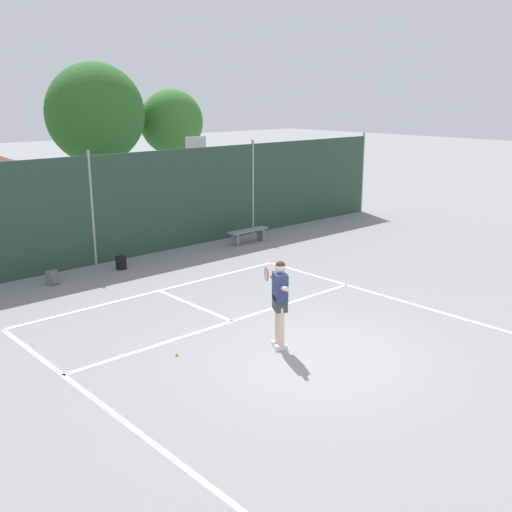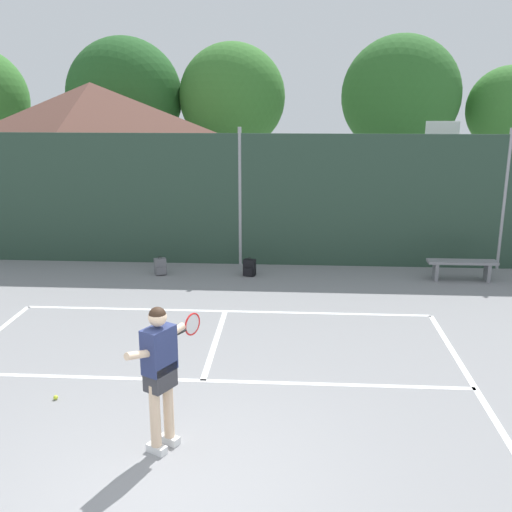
{
  "view_description": "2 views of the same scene",
  "coord_description": "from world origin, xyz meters",
  "views": [
    {
      "loc": [
        -8.29,
        -7.51,
        5.04
      ],
      "look_at": [
        0.55,
        2.25,
        1.5
      ],
      "focal_mm": 42.17,
      "sensor_mm": 36.0,
      "label": 1
    },
    {
      "loc": [
        1.33,
        -5.71,
        4.24
      ],
      "look_at": [
        0.73,
        3.87,
        1.62
      ],
      "focal_mm": 41.58,
      "sensor_mm": 36.0,
      "label": 2
    }
  ],
  "objects": [
    {
      "name": "tennis_ball",
      "position": [
        -2.03,
        1.77,
        0.03
      ],
      "size": [
        0.07,
        0.07,
        0.07
      ],
      "primitive_type": "sphere",
      "color": "#CCE033",
      "rests_on": "ground"
    },
    {
      "name": "courtside_bench",
      "position": [
        5.32,
        7.92,
        0.36
      ],
      "size": [
        1.6,
        0.36,
        0.48
      ],
      "color": "gray",
      "rests_on": "ground"
    },
    {
      "name": "treeline_backdrop",
      "position": [
        -1.82,
        18.99,
        4.09
      ],
      "size": [
        25.61,
        4.24,
        6.55
      ],
      "color": "brown",
      "rests_on": "ground"
    },
    {
      "name": "ground_plane",
      "position": [
        0.0,
        0.0,
        0.0
      ],
      "size": [
        120.0,
        120.0,
        0.0
      ],
      "primitive_type": "plane",
      "color": "gray"
    },
    {
      "name": "chainlink_fence",
      "position": [
        0.0,
        9.0,
        1.67
      ],
      "size": [
        26.09,
        0.09,
        3.48
      ],
      "color": "#284233",
      "rests_on": "ground"
    },
    {
      "name": "basketball_hoop",
      "position": [
        5.33,
        10.93,
        2.31
      ],
      "size": [
        0.9,
        0.67,
        3.55
      ],
      "color": "yellow",
      "rests_on": "ground"
    },
    {
      "name": "clubhouse_building",
      "position": [
        -5.04,
        13.09,
        2.39
      ],
      "size": [
        6.74,
        5.76,
        4.61
      ],
      "color": "beige",
      "rests_on": "ground"
    },
    {
      "name": "court_markings",
      "position": [
        0.0,
        0.65,
        0.0
      ],
      "size": [
        8.3,
        11.1,
        0.01
      ],
      "color": "white",
      "rests_on": "ground"
    },
    {
      "name": "backpack_black",
      "position": [
        0.31,
        7.98,
        0.19
      ],
      "size": [
        0.32,
        0.3,
        0.46
      ],
      "color": "black",
      "rests_on": "ground"
    },
    {
      "name": "tennis_player",
      "position": [
        -0.22,
        0.69,
        1.11
      ],
      "size": [
        0.67,
        1.33,
        1.85
      ],
      "color": "silver",
      "rests_on": "ground"
    },
    {
      "name": "backpack_grey",
      "position": [
        -1.86,
        7.93,
        0.19
      ],
      "size": [
        0.33,
        0.32,
        0.46
      ],
      "color": "slate",
      "rests_on": "ground"
    }
  ]
}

